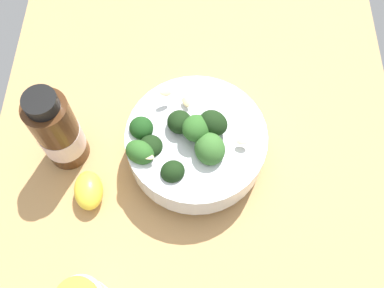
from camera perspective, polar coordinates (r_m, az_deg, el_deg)
ground_plane at (r=71.73cm, az=0.35°, el=0.28°), size 65.62×65.62×3.10cm
bowl_of_broccoli at (r=64.68cm, az=-0.20°, el=0.15°), size 20.86×20.86×11.75cm
lemon_wedge at (r=66.63cm, az=-13.66°, el=-5.96°), size 6.79×5.33×3.80cm
bottle_tall at (r=66.02cm, az=-17.44°, el=1.56°), size 6.46×6.46×16.02cm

